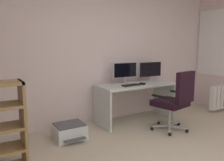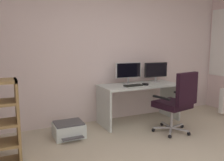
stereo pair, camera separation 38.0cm
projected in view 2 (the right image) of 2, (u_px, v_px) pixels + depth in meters
name	position (u px, v px, depth m)	size (l,w,h in m)	color
wall_back	(100.00, 50.00, 4.42)	(5.53, 0.10, 2.72)	silver
desk	(139.00, 94.00, 4.42)	(1.49, 0.64, 0.72)	silver
monitor_main	(128.00, 71.00, 4.39)	(0.52, 0.18, 0.40)	#B2B5B7
monitor_secondary	(156.00, 71.00, 4.65)	(0.50, 0.18, 0.38)	#B2B5B7
keyboard	(133.00, 85.00, 4.21)	(0.34, 0.13, 0.02)	black
computer_mouse	(145.00, 84.00, 4.29)	(0.06, 0.10, 0.03)	black
office_chair	(177.00, 100.00, 3.81)	(0.64, 0.68, 1.03)	#B7BABC
printer	(69.00, 130.00, 3.73)	(0.47, 0.47, 0.24)	silver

